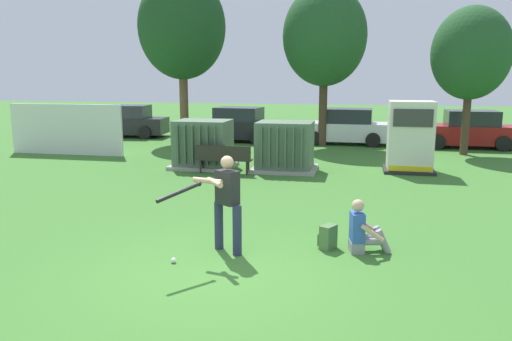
{
  "coord_description": "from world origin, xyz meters",
  "views": [
    {
      "loc": [
        2.26,
        -7.29,
        3.1
      ],
      "look_at": [
        0.02,
        3.5,
        1.0
      ],
      "focal_mm": 35.02,
      "sensor_mm": 36.0,
      "label": 1
    }
  ],
  "objects_px": {
    "batter": "(225,199)",
    "parked_car_rightmost": "(468,130)",
    "seated_spectator": "(363,231)",
    "parked_car_right_of_center": "(345,128)",
    "backpack": "(328,237)",
    "transformer_mid_west": "(285,147)",
    "transformer_west": "(203,145)",
    "parked_car_leftmost": "(126,122)",
    "park_bench": "(224,157)",
    "parked_car_left_of_center": "(237,125)",
    "sports_ball": "(173,260)",
    "generator_enclosure": "(410,137)"
  },
  "relations": [
    {
      "from": "transformer_mid_west",
      "to": "parked_car_right_of_center",
      "type": "distance_m",
      "value": 7.34
    },
    {
      "from": "parked_car_left_of_center",
      "to": "parked_car_right_of_center",
      "type": "height_order",
      "value": "same"
    },
    {
      "from": "transformer_mid_west",
      "to": "sports_ball",
      "type": "distance_m",
      "value": 8.67
    },
    {
      "from": "parked_car_right_of_center",
      "to": "transformer_west",
      "type": "bearing_deg",
      "value": -122.72
    },
    {
      "from": "transformer_mid_west",
      "to": "sports_ball",
      "type": "bearing_deg",
      "value": -93.98
    },
    {
      "from": "seated_spectator",
      "to": "parked_car_leftmost",
      "type": "xyz_separation_m",
      "value": [
        -11.89,
        15.01,
        0.38
      ]
    },
    {
      "from": "backpack",
      "to": "parked_car_rightmost",
      "type": "relative_size",
      "value": 0.1
    },
    {
      "from": "transformer_west",
      "to": "sports_ball",
      "type": "bearing_deg",
      "value": -75.62
    },
    {
      "from": "batter",
      "to": "parked_car_leftmost",
      "type": "relative_size",
      "value": 0.4
    },
    {
      "from": "sports_ball",
      "to": "parked_car_right_of_center",
      "type": "bearing_deg",
      "value": 81.5
    },
    {
      "from": "parked_car_leftmost",
      "to": "parked_car_rightmost",
      "type": "height_order",
      "value": "same"
    },
    {
      "from": "parked_car_rightmost",
      "to": "seated_spectator",
      "type": "bearing_deg",
      "value": -107.41
    },
    {
      "from": "parked_car_right_of_center",
      "to": "parked_car_rightmost",
      "type": "distance_m",
      "value": 5.27
    },
    {
      "from": "batter",
      "to": "parked_car_right_of_center",
      "type": "xyz_separation_m",
      "value": [
        1.63,
        15.07,
        -0.22
      ]
    },
    {
      "from": "park_bench",
      "to": "parked_car_left_of_center",
      "type": "relative_size",
      "value": 0.42
    },
    {
      "from": "transformer_west",
      "to": "generator_enclosure",
      "type": "xyz_separation_m",
      "value": [
        6.82,
        0.65,
        0.35
      ]
    },
    {
      "from": "parked_car_left_of_center",
      "to": "sports_ball",
      "type": "bearing_deg",
      "value": -79.92
    },
    {
      "from": "backpack",
      "to": "parked_car_leftmost",
      "type": "relative_size",
      "value": 0.1
    },
    {
      "from": "generator_enclosure",
      "to": "sports_ball",
      "type": "relative_size",
      "value": 25.56
    },
    {
      "from": "backpack",
      "to": "parked_car_rightmost",
      "type": "xyz_separation_m",
      "value": [
        5.13,
        14.34,
        0.54
      ]
    },
    {
      "from": "transformer_mid_west",
      "to": "backpack",
      "type": "height_order",
      "value": "transformer_mid_west"
    },
    {
      "from": "transformer_west",
      "to": "backpack",
      "type": "height_order",
      "value": "transformer_west"
    },
    {
      "from": "batter",
      "to": "parked_car_rightmost",
      "type": "height_order",
      "value": "batter"
    },
    {
      "from": "sports_ball",
      "to": "batter",
      "type": "bearing_deg",
      "value": 42.78
    },
    {
      "from": "transformer_west",
      "to": "parked_car_left_of_center",
      "type": "relative_size",
      "value": 0.48
    },
    {
      "from": "sports_ball",
      "to": "backpack",
      "type": "relative_size",
      "value": 0.2
    },
    {
      "from": "seated_spectator",
      "to": "parked_car_left_of_center",
      "type": "height_order",
      "value": "parked_car_left_of_center"
    },
    {
      "from": "generator_enclosure",
      "to": "parked_car_right_of_center",
      "type": "xyz_separation_m",
      "value": [
        -2.25,
        6.46,
        -0.38
      ]
    },
    {
      "from": "park_bench",
      "to": "transformer_mid_west",
      "type": "bearing_deg",
      "value": 26.1
    },
    {
      "from": "seated_spectator",
      "to": "parked_car_right_of_center",
      "type": "relative_size",
      "value": 0.23
    },
    {
      "from": "batter",
      "to": "parked_car_leftmost",
      "type": "height_order",
      "value": "batter"
    },
    {
      "from": "batter",
      "to": "park_bench",
      "type": "bearing_deg",
      "value": 105.6
    },
    {
      "from": "seated_spectator",
      "to": "transformer_mid_west",
      "type": "bearing_deg",
      "value": 108.7
    },
    {
      "from": "transformer_west",
      "to": "batter",
      "type": "distance_m",
      "value": 8.49
    },
    {
      "from": "park_bench",
      "to": "backpack",
      "type": "xyz_separation_m",
      "value": [
        3.73,
        -6.46,
        -0.32
      ]
    },
    {
      "from": "transformer_mid_west",
      "to": "parked_car_leftmost",
      "type": "xyz_separation_m",
      "value": [
        -9.39,
        7.61,
        -0.04
      ]
    },
    {
      "from": "parked_car_leftmost",
      "to": "park_bench",
      "type": "bearing_deg",
      "value": -48.44
    },
    {
      "from": "generator_enclosure",
      "to": "seated_spectator",
      "type": "relative_size",
      "value": 2.39
    },
    {
      "from": "generator_enclosure",
      "to": "backpack",
      "type": "distance_m",
      "value": 8.36
    },
    {
      "from": "transformer_west",
      "to": "sports_ball",
      "type": "relative_size",
      "value": 23.33
    },
    {
      "from": "parked_car_left_of_center",
      "to": "parked_car_leftmost",
      "type": "bearing_deg",
      "value": 174.73
    },
    {
      "from": "transformer_west",
      "to": "parked_car_rightmost",
      "type": "bearing_deg",
      "value": 35.29
    },
    {
      "from": "transformer_mid_west",
      "to": "batter",
      "type": "distance_m",
      "value": 7.94
    },
    {
      "from": "parked_car_leftmost",
      "to": "parked_car_left_of_center",
      "type": "relative_size",
      "value": 1.0
    },
    {
      "from": "seated_spectator",
      "to": "parked_car_leftmost",
      "type": "height_order",
      "value": "parked_car_leftmost"
    },
    {
      "from": "transformer_mid_west",
      "to": "parked_car_right_of_center",
      "type": "xyz_separation_m",
      "value": [
        1.75,
        7.13,
        -0.04
      ]
    },
    {
      "from": "seated_spectator",
      "to": "backpack",
      "type": "height_order",
      "value": "seated_spectator"
    },
    {
      "from": "parked_car_right_of_center",
      "to": "sports_ball",
      "type": "bearing_deg",
      "value": -98.5
    },
    {
      "from": "park_bench",
      "to": "sports_ball",
      "type": "bearing_deg",
      "value": -80.87
    },
    {
      "from": "parked_car_right_of_center",
      "to": "generator_enclosure",
      "type": "bearing_deg",
      "value": -70.77
    }
  ]
}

